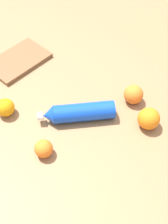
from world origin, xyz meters
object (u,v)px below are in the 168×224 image
Objects in this scene: water_bottle at (78,113)px; orange_2 at (149,119)px; orange_3 at (44,149)px; orange_0 at (5,107)px; cutting_board at (18,60)px; orange_1 at (133,94)px.

water_bottle is 3.34× the size of orange_2.
water_bottle is 4.28× the size of orange_3.
orange_3 is at bearing -84.71° from orange_0.
orange_0 reaches higher than cutting_board.
orange_1 is (0.43, -0.23, 0.00)m from orange_0.
orange_3 is at bearing -118.57° from cutting_board.
orange_1 reaches higher than orange_3.
cutting_board is (-0.25, 0.46, -0.03)m from orange_1.
orange_3 is at bearing 47.03° from water_bottle.
orange_0 is at bearing -11.91° from water_bottle.
cutting_board is at bearing 118.61° from orange_1.
orange_2 is 0.63m from cutting_board.
orange_3 is (-0.37, 0.12, -0.01)m from orange_2.
orange_1 is 1.19× the size of orange_3.
orange_2 is at bearing -17.85° from orange_3.
water_bottle and orange_0 have the same top height.
water_bottle is 3.90× the size of orange_0.
water_bottle is at bearing 136.36° from orange_2.
water_bottle is at bearing -41.43° from orange_0.
orange_1 is 0.53m from cutting_board.
water_bottle is 0.26m from orange_2.
orange_2 is at bearing -106.41° from orange_1.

